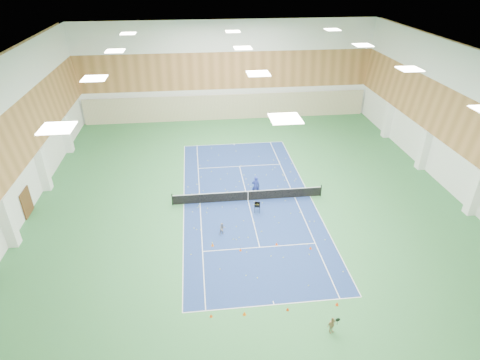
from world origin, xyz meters
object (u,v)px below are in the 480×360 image
object	(u,v)px
tennis_net	(248,195)
coach	(256,186)
child_apron	(332,325)
ball_cart	(257,208)
child_court	(222,229)

from	to	relation	value
tennis_net	coach	xyz separation A→B (m)	(0.76, 0.71, 0.41)
child_apron	tennis_net	bearing A→B (deg)	80.07
coach	ball_cart	distance (m)	2.61
tennis_net	child_court	world-z (taller)	tennis_net
ball_cart	tennis_net	bearing A→B (deg)	114.34
coach	child_apron	world-z (taller)	coach
child_court	child_apron	bearing A→B (deg)	-79.15
coach	ball_cart	xyz separation A→B (m)	(-0.25, -2.54, -0.54)
tennis_net	child_court	size ratio (longest dim) A/B	12.89
coach	child_apron	distance (m)	15.05
coach	child_court	world-z (taller)	coach
ball_cart	coach	bearing A→B (deg)	93.10
tennis_net	child_court	distance (m)	5.18
child_apron	ball_cart	xyz separation A→B (m)	(-2.28, 12.36, -0.13)
coach	child_apron	bearing A→B (deg)	109.69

